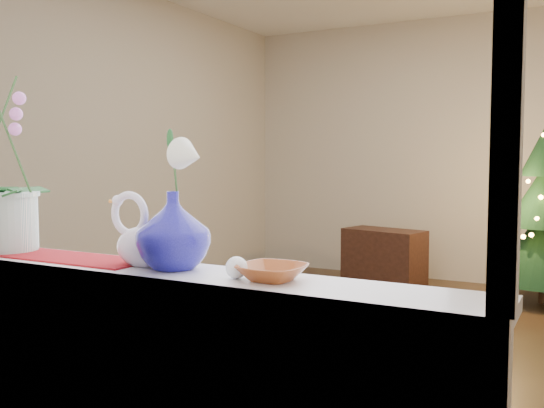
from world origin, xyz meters
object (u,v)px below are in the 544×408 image
(blue_vase, at_px, (173,224))
(amber_dish, at_px, (272,273))
(swan, at_px, (143,231))
(orchid_pot, at_px, (3,153))
(side_table, at_px, (384,258))
(paperweight, at_px, (237,268))

(blue_vase, bearing_deg, amber_dish, -2.38)
(swan, distance_m, blue_vase, 0.11)
(orchid_pot, height_order, amber_dish, orchid_pot)
(amber_dish, xyz_separation_m, side_table, (-1.02, 4.22, -0.65))
(swan, xyz_separation_m, blue_vase, (0.11, 0.01, 0.03))
(amber_dish, bearing_deg, orchid_pot, 179.88)
(orchid_pot, distance_m, side_table, 4.33)
(amber_dish, bearing_deg, blue_vase, 177.62)
(side_table, bearing_deg, blue_vase, -67.39)
(swan, bearing_deg, blue_vase, 20.95)
(swan, xyz_separation_m, side_table, (-0.55, 4.21, -0.75))
(swan, distance_m, side_table, 4.31)
(swan, relative_size, amber_dish, 1.64)
(orchid_pot, xyz_separation_m, swan, (0.64, 0.00, -0.25))
(paperweight, height_order, side_table, paperweight)
(blue_vase, relative_size, side_table, 0.36)
(blue_vase, distance_m, amber_dish, 0.37)
(orchid_pot, height_order, blue_vase, orchid_pot)
(orchid_pot, distance_m, swan, 0.69)
(orchid_pot, xyz_separation_m, paperweight, (1.01, -0.03, -0.33))
(orchid_pot, xyz_separation_m, amber_dish, (1.11, -0.00, -0.34))
(orchid_pot, relative_size, paperweight, 11.40)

